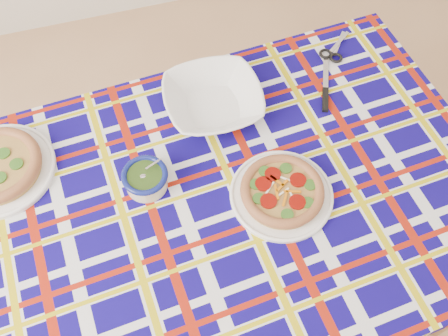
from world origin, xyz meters
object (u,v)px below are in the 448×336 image
object	(u,v)px
pesto_bowl	(145,178)
serving_bowl	(213,100)
dining_table	(211,216)
main_focaccia_plate	(282,191)

from	to	relation	value
pesto_bowl	serving_bowl	xyz separation A→B (m)	(0.23, 0.19, -0.00)
pesto_bowl	dining_table	bearing A→B (deg)	-34.74
dining_table	serving_bowl	size ratio (longest dim) A/B	5.62
dining_table	serving_bowl	bearing A→B (deg)	68.72
dining_table	main_focaccia_plate	size ratio (longest dim) A/B	5.67
dining_table	main_focaccia_plate	xyz separation A→B (m)	(0.18, -0.03, 0.10)
dining_table	main_focaccia_plate	world-z (taller)	main_focaccia_plate
dining_table	pesto_bowl	bearing A→B (deg)	141.05
main_focaccia_plate	pesto_bowl	world-z (taller)	pesto_bowl
main_focaccia_plate	pesto_bowl	distance (m)	0.34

